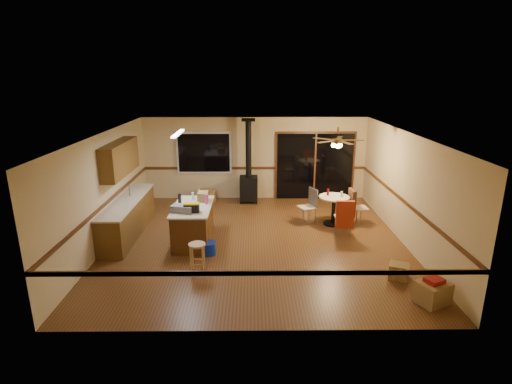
{
  "coord_description": "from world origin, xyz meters",
  "views": [
    {
      "loc": [
        -0.09,
        -8.9,
        3.89
      ],
      "look_at": [
        0.0,
        0.3,
        1.15
      ],
      "focal_mm": 28.0,
      "sensor_mm": 36.0,
      "label": 1
    }
  ],
  "objects_px": {
    "toolbox_black": "(192,208)",
    "chair_near": "(345,214)",
    "box_corner_b": "(399,271)",
    "box_under_window": "(207,196)",
    "chair_right": "(353,202)",
    "dining_table": "(334,206)",
    "box_corner_a": "(433,292)",
    "kitchen_island": "(193,224)",
    "wood_stove": "(249,180)",
    "chair_left": "(310,202)",
    "toolbox_grey": "(182,209)",
    "blue_bucket": "(209,248)",
    "bar_stool": "(198,258)"
  },
  "relations": [
    {
      "from": "chair_left",
      "to": "box_corner_a",
      "type": "height_order",
      "value": "chair_left"
    },
    {
      "from": "chair_right",
      "to": "toolbox_black",
      "type": "bearing_deg",
      "value": -158.59
    },
    {
      "from": "toolbox_black",
      "to": "box_under_window",
      "type": "distance_m",
      "value": 3.62
    },
    {
      "from": "wood_stove",
      "to": "box_corner_a",
      "type": "relative_size",
      "value": 4.83
    },
    {
      "from": "kitchen_island",
      "to": "toolbox_black",
      "type": "distance_m",
      "value": 0.69
    },
    {
      "from": "toolbox_black",
      "to": "dining_table",
      "type": "bearing_deg",
      "value": 23.64
    },
    {
      "from": "wood_stove",
      "to": "toolbox_black",
      "type": "distance_m",
      "value": 3.71
    },
    {
      "from": "kitchen_island",
      "to": "blue_bucket",
      "type": "distance_m",
      "value": 0.88
    },
    {
      "from": "bar_stool",
      "to": "chair_right",
      "type": "distance_m",
      "value": 4.66
    },
    {
      "from": "chair_left",
      "to": "wood_stove",
      "type": "bearing_deg",
      "value": 132.87
    },
    {
      "from": "kitchen_island",
      "to": "chair_right",
      "type": "height_order",
      "value": "chair_right"
    },
    {
      "from": "toolbox_black",
      "to": "box_corner_b",
      "type": "bearing_deg",
      "value": -18.54
    },
    {
      "from": "wood_stove",
      "to": "toolbox_grey",
      "type": "xyz_separation_m",
      "value": [
        -1.46,
        -3.46,
        0.25
      ]
    },
    {
      "from": "toolbox_black",
      "to": "box_corner_a",
      "type": "height_order",
      "value": "toolbox_black"
    },
    {
      "from": "wood_stove",
      "to": "box_corner_a",
      "type": "bearing_deg",
      "value": -60.44
    },
    {
      "from": "wood_stove",
      "to": "box_corner_b",
      "type": "height_order",
      "value": "wood_stove"
    },
    {
      "from": "blue_bucket",
      "to": "box_corner_a",
      "type": "height_order",
      "value": "box_corner_a"
    },
    {
      "from": "chair_near",
      "to": "box_corner_b",
      "type": "distance_m",
      "value": 2.22
    },
    {
      "from": "kitchen_island",
      "to": "box_corner_b",
      "type": "distance_m",
      "value": 4.69
    },
    {
      "from": "wood_stove",
      "to": "box_under_window",
      "type": "xyz_separation_m",
      "value": [
        -1.32,
        0.05,
        -0.53
      ]
    },
    {
      "from": "toolbox_grey",
      "to": "blue_bucket",
      "type": "distance_m",
      "value": 1.07
    },
    {
      "from": "chair_left",
      "to": "chair_near",
      "type": "height_order",
      "value": "same"
    },
    {
      "from": "toolbox_black",
      "to": "dining_table",
      "type": "xyz_separation_m",
      "value": [
        3.52,
        1.54,
        -0.47
      ]
    },
    {
      "from": "chair_near",
      "to": "box_under_window",
      "type": "distance_m",
      "value": 4.69
    },
    {
      "from": "blue_bucket",
      "to": "dining_table",
      "type": "distance_m",
      "value": 3.65
    },
    {
      "from": "box_corner_a",
      "to": "kitchen_island",
      "type": "bearing_deg",
      "value": 149.23
    },
    {
      "from": "blue_bucket",
      "to": "dining_table",
      "type": "bearing_deg",
      "value": 30.04
    },
    {
      "from": "bar_stool",
      "to": "box_corner_a",
      "type": "xyz_separation_m",
      "value": [
        4.28,
        -1.18,
        -0.11
      ]
    },
    {
      "from": "toolbox_black",
      "to": "box_corner_a",
      "type": "xyz_separation_m",
      "value": [
        4.53,
        -2.29,
        -0.8
      ]
    },
    {
      "from": "dining_table",
      "to": "bar_stool",
      "type": "bearing_deg",
      "value": -140.95
    },
    {
      "from": "toolbox_grey",
      "to": "chair_near",
      "type": "distance_m",
      "value": 3.89
    },
    {
      "from": "toolbox_black",
      "to": "bar_stool",
      "type": "bearing_deg",
      "value": -77.41
    },
    {
      "from": "box_corner_a",
      "to": "box_under_window",
      "type": "bearing_deg",
      "value": 128.27
    },
    {
      "from": "toolbox_black",
      "to": "chair_left",
      "type": "distance_m",
      "value": 3.39
    },
    {
      "from": "blue_bucket",
      "to": "chair_right",
      "type": "height_order",
      "value": "chair_right"
    },
    {
      "from": "bar_stool",
      "to": "chair_left",
      "type": "height_order",
      "value": "chair_left"
    },
    {
      "from": "wood_stove",
      "to": "chair_right",
      "type": "relative_size",
      "value": 3.6
    },
    {
      "from": "box_corner_a",
      "to": "chair_left",
      "type": "bearing_deg",
      "value": 112.02
    },
    {
      "from": "toolbox_black",
      "to": "chair_near",
      "type": "height_order",
      "value": "toolbox_black"
    },
    {
      "from": "toolbox_grey",
      "to": "dining_table",
      "type": "xyz_separation_m",
      "value": [
        3.73,
        1.52,
        -0.45
      ]
    },
    {
      "from": "wood_stove",
      "to": "toolbox_black",
      "type": "xyz_separation_m",
      "value": [
        -1.25,
        -3.48,
        0.26
      ]
    },
    {
      "from": "chair_left",
      "to": "chair_near",
      "type": "relative_size",
      "value": 0.77
    },
    {
      "from": "box_corner_b",
      "to": "chair_near",
      "type": "bearing_deg",
      "value": 106.83
    },
    {
      "from": "blue_bucket",
      "to": "chair_right",
      "type": "xyz_separation_m",
      "value": [
        3.66,
        1.86,
        0.46
      ]
    },
    {
      "from": "toolbox_grey",
      "to": "box_corner_a",
      "type": "height_order",
      "value": "toolbox_grey"
    },
    {
      "from": "chair_right",
      "to": "wood_stove",
      "type": "bearing_deg",
      "value": 145.77
    },
    {
      "from": "dining_table",
      "to": "box_under_window",
      "type": "height_order",
      "value": "dining_table"
    },
    {
      "from": "wood_stove",
      "to": "box_under_window",
      "type": "height_order",
      "value": "wood_stove"
    },
    {
      "from": "kitchen_island",
      "to": "box_corner_b",
      "type": "bearing_deg",
      "value": -23.35
    },
    {
      "from": "chair_right",
      "to": "box_corner_b",
      "type": "bearing_deg",
      "value": -86.1
    }
  ]
}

